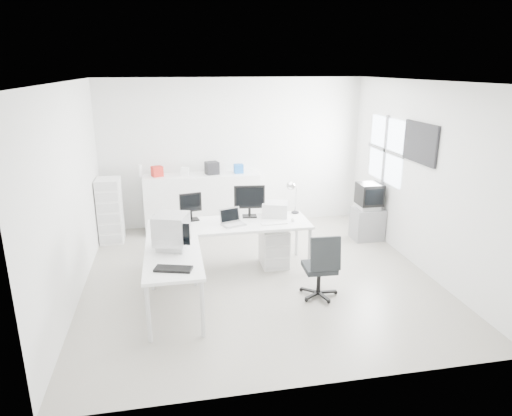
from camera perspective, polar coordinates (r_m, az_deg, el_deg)
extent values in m
cube|color=beige|center=(6.87, 0.32, -8.48)|extent=(5.00, 5.00, 0.01)
cube|color=white|center=(6.19, 0.36, 15.56)|extent=(5.00, 5.00, 0.01)
cube|color=silver|center=(8.80, -2.85, 6.87)|extent=(5.00, 0.02, 2.80)
cube|color=silver|center=(6.41, -22.18, 1.64)|extent=(0.02, 5.00, 2.80)
cube|color=silver|center=(7.29, 20.05, 3.65)|extent=(0.02, 5.00, 2.80)
cube|color=white|center=(7.13, 2.26, -4.86)|extent=(0.40, 0.50, 0.60)
cube|color=black|center=(6.83, -10.56, -1.48)|extent=(0.49, 0.43, 0.15)
cube|color=white|center=(6.78, 2.27, -1.92)|extent=(0.39, 0.14, 0.02)
sphere|color=white|center=(6.89, 4.61, -1.46)|extent=(0.06, 0.06, 0.06)
cube|color=#BCBCBC|center=(7.11, 2.39, -0.14)|extent=(0.46, 0.42, 0.22)
cube|color=black|center=(5.36, -10.29, -7.50)|extent=(0.46, 0.29, 0.03)
cube|color=slate|center=(8.44, 13.72, -1.91)|extent=(0.52, 0.43, 0.57)
cube|color=white|center=(8.68, -6.72, 0.75)|extent=(2.13, 0.53, 1.07)
cube|color=red|center=(8.51, -12.25, 4.50)|extent=(0.23, 0.22, 0.19)
cube|color=white|center=(8.52, -8.88, 4.55)|extent=(0.17, 0.16, 0.14)
cube|color=black|center=(8.54, -5.53, 5.00)|extent=(0.27, 0.26, 0.23)
cube|color=#1858AB|center=(8.60, -2.19, 4.95)|extent=(0.17, 0.15, 0.17)
cylinder|color=white|center=(8.56, -14.27, 4.55)|extent=(0.07, 0.07, 0.22)
cube|color=white|center=(8.39, -17.75, -0.30)|extent=(0.40, 0.47, 1.14)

